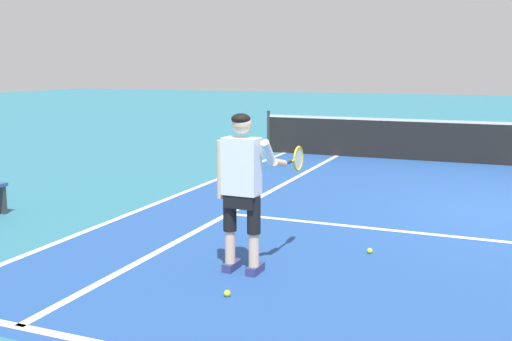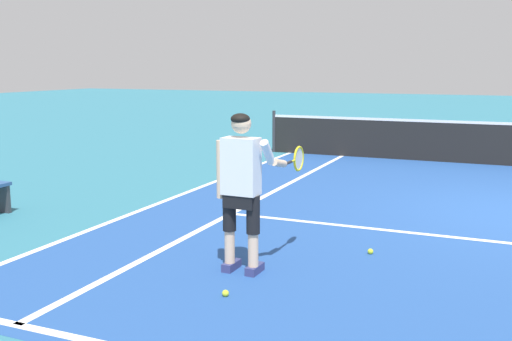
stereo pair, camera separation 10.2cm
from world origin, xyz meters
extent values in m
cube|color=white|center=(-4.12, -0.62, 0.00)|extent=(0.10, 10.66, 0.01)
cube|color=white|center=(-5.49, -0.62, 0.00)|extent=(0.10, 10.66, 0.01)
cylinder|color=#333338|center=(-5.94, 4.71, 0.54)|extent=(0.08, 0.08, 1.07)
cube|color=navy|center=(-3.04, -3.94, 0.04)|extent=(0.12, 0.28, 0.09)
cube|color=navy|center=(-2.76, -3.94, 0.04)|extent=(0.12, 0.28, 0.09)
cylinder|color=beige|center=(-3.04, -3.98, 0.27)|extent=(0.11, 0.11, 0.36)
cylinder|color=black|center=(-3.04, -3.98, 0.66)|extent=(0.14, 0.14, 0.41)
cylinder|color=beige|center=(-2.76, -3.98, 0.27)|extent=(0.11, 0.11, 0.36)
cylinder|color=black|center=(-2.76, -3.98, 0.66)|extent=(0.14, 0.14, 0.41)
cube|color=black|center=(-2.90, -3.98, 0.82)|extent=(0.35, 0.21, 0.20)
cube|color=white|center=(-2.90, -3.98, 1.16)|extent=(0.39, 0.23, 0.60)
cylinder|color=beige|center=(-3.14, -3.97, 1.11)|extent=(0.09, 0.09, 0.62)
cylinder|color=white|center=(-2.63, -3.90, 1.31)|extent=(0.10, 0.26, 0.29)
cylinder|color=beige|center=(-2.58, -3.69, 1.17)|extent=(0.09, 0.29, 0.14)
sphere|color=beige|center=(-2.90, -3.97, 1.60)|extent=(0.21, 0.21, 0.21)
ellipsoid|color=black|center=(-2.90, -3.99, 1.66)|extent=(0.21, 0.21, 0.12)
cylinder|color=#232326|center=(-2.56, -3.47, 1.14)|extent=(0.04, 0.20, 0.03)
cylinder|color=yellow|center=(-2.56, -3.32, 1.14)|extent=(0.03, 0.10, 0.02)
torus|color=yellow|center=(-2.55, -3.13, 1.14)|extent=(0.03, 0.30, 0.30)
cylinder|color=silver|center=(-2.55, -3.13, 1.14)|extent=(0.01, 0.25, 0.25)
sphere|color=#CCE02D|center=(-1.76, -2.80, 0.03)|extent=(0.07, 0.07, 0.07)
sphere|color=#CCE02D|center=(-2.75, -4.66, 0.03)|extent=(0.07, 0.07, 0.07)
camera|label=1|loc=(-0.44, -9.58, 2.18)|focal=41.78mm
camera|label=2|loc=(-0.35, -9.54, 2.18)|focal=41.78mm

